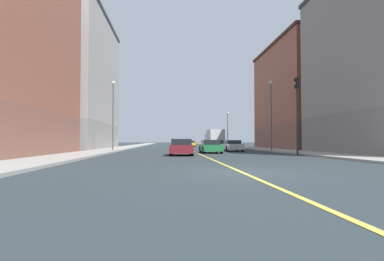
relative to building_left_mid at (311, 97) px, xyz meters
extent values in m
plane|color=#2A3438|center=(-17.69, -32.41, -7.52)|extent=(400.00, 400.00, 0.00)
cube|color=#9E9B93|center=(-7.66, 16.59, -7.44)|extent=(3.58, 168.00, 0.15)
cube|color=#9E9B93|center=(-27.73, 16.59, -7.44)|extent=(3.58, 168.00, 0.15)
cube|color=#E5D14C|center=(-17.69, 16.59, -7.51)|extent=(0.16, 154.00, 0.01)
cube|color=brown|center=(0.00, 0.00, -5.79)|extent=(11.73, 18.34, 3.44)
cube|color=#93513D|center=(0.00, 0.00, 1.51)|extent=(11.73, 18.34, 11.17)
cube|color=#42241B|center=(0.00, 0.00, 7.30)|extent=(12.03, 18.64, 0.40)
cube|color=gray|center=(-35.39, 3.18, -5.65)|extent=(11.73, 22.20, 3.74)
cube|color=#9E9993|center=(-35.39, 3.18, 3.88)|extent=(11.73, 22.20, 15.32)
cube|color=#474442|center=(-35.39, 3.18, 11.74)|extent=(12.03, 22.50, 0.40)
cylinder|color=#2D2D2D|center=(-9.85, -18.81, -4.74)|extent=(0.16, 0.16, 5.55)
cube|color=black|center=(-9.85, -18.81, -1.51)|extent=(0.28, 0.32, 0.90)
sphere|color=#320404|center=(-10.01, -18.81, -1.24)|extent=(0.20, 0.20, 0.20)
sphere|color=orange|center=(-10.01, -18.81, -1.52)|extent=(0.20, 0.20, 0.20)
sphere|color=black|center=(-10.01, -18.81, -1.80)|extent=(0.20, 0.20, 0.20)
cylinder|color=#4C4C51|center=(-8.85, -9.01, -3.59)|extent=(0.14, 0.14, 7.56)
sphere|color=#EAEACC|center=(-8.85, -9.01, 0.34)|extent=(0.36, 0.36, 0.36)
cylinder|color=#4C4C51|center=(-26.54, -9.05, -3.72)|extent=(0.14, 0.14, 7.28)
sphere|color=#EAEACC|center=(-26.54, -9.05, 0.07)|extent=(0.36, 0.36, 0.36)
cylinder|color=#4C4C51|center=(-8.85, 17.91, -4.20)|extent=(0.14, 0.14, 6.34)
sphere|color=#EAEACC|center=(-8.85, 17.91, -0.88)|extent=(0.36, 0.36, 0.36)
cube|color=#1E6B38|center=(-16.37, -13.35, -7.00)|extent=(1.89, 4.44, 0.60)
cube|color=black|center=(-16.37, -13.27, -6.46)|extent=(1.64, 2.29, 0.47)
cylinder|color=black|center=(-17.22, -11.99, -7.20)|extent=(0.23, 0.64, 0.64)
cylinder|color=black|center=(-15.54, -11.97, -7.20)|extent=(0.23, 0.64, 0.64)
cylinder|color=black|center=(-17.19, -14.73, -7.20)|extent=(0.23, 0.64, 0.64)
cylinder|color=black|center=(-15.51, -14.72, -7.20)|extent=(0.23, 0.64, 0.64)
cube|color=silver|center=(-13.20, -8.43, -6.99)|extent=(1.89, 4.04, 0.62)
cube|color=black|center=(-13.20, -8.27, -6.46)|extent=(1.65, 2.00, 0.43)
cylinder|color=black|center=(-14.06, -7.19, -7.20)|extent=(0.22, 0.64, 0.64)
cylinder|color=black|center=(-12.35, -7.17, -7.20)|extent=(0.22, 0.64, 0.64)
cylinder|color=black|center=(-14.04, -9.69, -7.20)|extent=(0.22, 0.64, 0.64)
cylinder|color=black|center=(-12.34, -9.67, -7.20)|extent=(0.22, 0.64, 0.64)
cube|color=red|center=(-16.13, 35.24, -7.01)|extent=(1.74, 4.12, 0.56)
cube|color=black|center=(-16.13, 35.38, -6.53)|extent=(1.53, 1.96, 0.41)
cylinder|color=black|center=(-16.92, 36.52, -7.20)|extent=(0.22, 0.64, 0.64)
cylinder|color=black|center=(-15.34, 36.51, -7.20)|extent=(0.22, 0.64, 0.64)
cylinder|color=black|center=(-16.92, 33.96, -7.20)|extent=(0.22, 0.64, 0.64)
cylinder|color=black|center=(-15.35, 33.96, -7.20)|extent=(0.22, 0.64, 0.64)
cube|color=gold|center=(-15.86, 21.93, -7.01)|extent=(1.83, 4.57, 0.57)
cube|color=black|center=(-15.86, 22.13, -6.51)|extent=(1.60, 2.02, 0.43)
cylinder|color=black|center=(-16.66, 23.35, -7.20)|extent=(0.23, 0.64, 0.64)
cylinder|color=black|center=(-15.03, 23.33, -7.20)|extent=(0.23, 0.64, 0.64)
cylinder|color=black|center=(-16.69, 20.53, -7.20)|extent=(0.23, 0.64, 0.64)
cylinder|color=black|center=(-15.06, 20.51, -7.20)|extent=(0.23, 0.64, 0.64)
cube|color=maroon|center=(-19.43, -18.16, -6.97)|extent=(1.99, 4.08, 0.64)
cube|color=black|center=(-19.43, -18.22, -6.40)|extent=(1.69, 1.75, 0.50)
cylinder|color=black|center=(-20.24, -16.89, -7.20)|extent=(0.24, 0.65, 0.64)
cylinder|color=black|center=(-18.54, -16.94, -7.20)|extent=(0.24, 0.65, 0.64)
cylinder|color=black|center=(-20.32, -19.38, -7.20)|extent=(0.24, 0.65, 0.64)
cylinder|color=black|center=(-18.61, -19.43, -7.20)|extent=(0.24, 0.65, 0.64)
cube|color=#196670|center=(-12.94, -0.62, -7.00)|extent=(1.98, 3.98, 0.60)
cube|color=black|center=(-12.94, -0.54, -6.46)|extent=(1.67, 1.76, 0.46)
cylinder|color=black|center=(-13.82, 0.56, -7.20)|extent=(0.25, 0.65, 0.64)
cylinder|color=black|center=(-12.16, 0.63, -7.20)|extent=(0.25, 0.65, 0.64)
cylinder|color=black|center=(-13.72, -1.86, -7.20)|extent=(0.25, 0.65, 0.64)
cylinder|color=black|center=(-12.06, -1.79, -7.20)|extent=(0.25, 0.65, 0.64)
cube|color=beige|center=(-12.86, 11.48, -6.11)|extent=(2.29, 2.24, 2.12)
cube|color=silver|center=(-12.86, 7.24, -5.80)|extent=(2.29, 5.28, 2.53)
cylinder|color=black|center=(-13.91, 11.08, -7.07)|extent=(0.30, 0.90, 0.90)
cylinder|color=black|center=(-11.82, 11.08, -7.07)|extent=(0.30, 0.90, 0.90)
cylinder|color=black|center=(-13.91, 6.12, -7.07)|extent=(0.30, 0.90, 0.90)
cylinder|color=black|center=(-11.82, 6.12, -7.07)|extent=(0.30, 0.90, 0.90)
camera|label=1|loc=(-20.50, -44.75, -6.29)|focal=30.17mm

